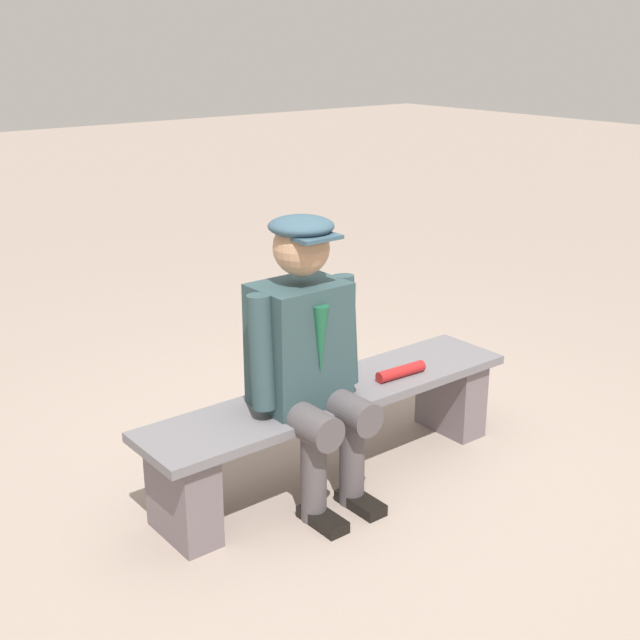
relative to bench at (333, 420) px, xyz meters
name	(u,v)px	position (x,y,z in m)	size (l,w,h in m)	color
ground_plane	(333,475)	(0.00, 0.00, -0.28)	(30.00, 30.00, 0.00)	gray
bench	(333,420)	(0.00, 0.00, 0.00)	(1.86, 0.40, 0.43)	slate
seated_man	(307,351)	(0.19, 0.05, 0.40)	(0.55, 0.55, 1.26)	#2D4549
rolled_magazine	(401,372)	(-0.34, 0.08, 0.18)	(0.05, 0.05, 0.26)	#B21E1E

